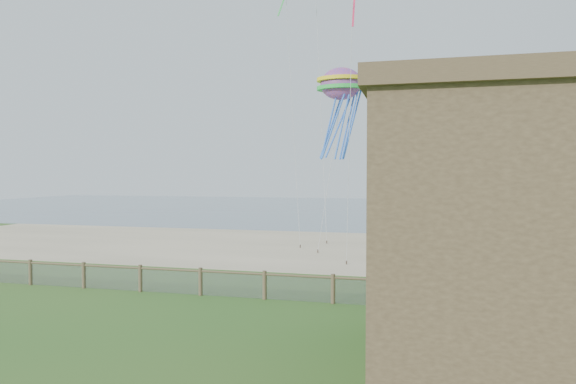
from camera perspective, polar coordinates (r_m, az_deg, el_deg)
name	(u,v)px	position (r m, az deg, el deg)	size (l,w,h in m)	color
ground	(211,344)	(17.35, -8.55, -16.32)	(160.00, 160.00, 0.00)	#2C6021
sand_beach	(327,248)	(38.13, 4.35, -6.21)	(72.00, 20.00, 0.02)	tan
ocean	(374,209)	(81.63, 9.57, -1.85)	(160.00, 68.00, 0.02)	slate
chainlink_fence	(265,287)	(22.66, -2.62, -10.48)	(36.20, 0.20, 1.25)	brown
picnic_table	(405,327)	(17.98, 12.84, -14.46)	(1.74, 1.31, 0.73)	brown
octopus_kite	(341,110)	(32.21, 5.90, 9.07)	(3.03, 2.14, 6.24)	orange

